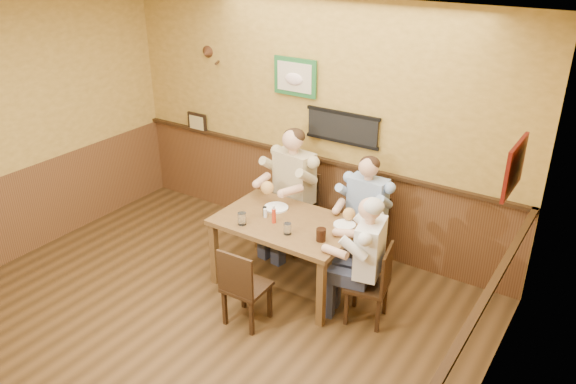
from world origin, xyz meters
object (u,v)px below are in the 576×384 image
at_px(cola_tumbler, 321,235).
at_px(salt_shaker, 265,213).
at_px(diner_tan_shirt, 294,196).
at_px(diner_blue_polo, 366,219).
at_px(chair_near_side, 247,285).
at_px(diner_white_elder, 369,268).
at_px(water_glass_left, 242,219).
at_px(hot_sauce_bottle, 274,215).
at_px(chair_right_end, 367,283).
at_px(dining_table, 287,229).
at_px(water_glass_mid, 288,229).
at_px(pepper_shaker, 265,211).
at_px(chair_back_right, 365,234).
at_px(chair_back_left, 294,212).

relative_size(cola_tumbler, salt_shaker, 1.32).
xyz_separation_m(diner_tan_shirt, diner_blue_polo, (0.87, 0.07, -0.07)).
bearing_deg(chair_near_side, diner_white_elder, -147.53).
relative_size(water_glass_left, salt_shaker, 1.35).
xyz_separation_m(diner_white_elder, hot_sauce_bottle, (-1.04, -0.03, 0.26)).
relative_size(diner_tan_shirt, diner_white_elder, 1.14).
bearing_deg(chair_right_end, salt_shaker, -102.44).
distance_m(dining_table, water_glass_left, 0.47).
bearing_deg(water_glass_mid, chair_near_side, -104.11).
xyz_separation_m(chair_near_side, diner_tan_shirt, (-0.38, 1.40, 0.25)).
distance_m(salt_shaker, pepper_shaker, 0.03).
height_order(dining_table, diner_tan_shirt, diner_tan_shirt).
relative_size(chair_back_right, salt_shaker, 8.79).
bearing_deg(chair_back_left, diner_white_elder, -22.60).
height_order(hot_sauce_bottle, salt_shaker, hot_sauce_bottle).
height_order(diner_blue_polo, hot_sauce_bottle, diner_blue_polo).
relative_size(chair_back_left, salt_shaker, 9.82).
bearing_deg(water_glass_mid, chair_back_left, 119.12).
bearing_deg(diner_tan_shirt, salt_shaker, -72.90).
bearing_deg(dining_table, water_glass_mid, -54.62).
bearing_deg(chair_right_end, hot_sauce_bottle, -99.82).
height_order(salt_shaker, pepper_shaker, pepper_shaker).
distance_m(chair_back_right, diner_tan_shirt, 0.91).
bearing_deg(chair_right_end, chair_back_right, -163.91).
distance_m(chair_right_end, salt_shaker, 1.24).
height_order(diner_blue_polo, diner_white_elder, diner_blue_polo).
xyz_separation_m(diner_tan_shirt, diner_white_elder, (1.30, -0.76, -0.08)).
height_order(diner_tan_shirt, salt_shaker, diner_tan_shirt).
height_order(chair_back_left, diner_tan_shirt, diner_tan_shirt).
height_order(chair_right_end, chair_near_side, chair_near_side).
height_order(diner_white_elder, hot_sauce_bottle, diner_white_elder).
xyz_separation_m(diner_white_elder, pepper_shaker, (-1.20, 0.04, 0.23)).
height_order(dining_table, diner_blue_polo, diner_blue_polo).
bearing_deg(pepper_shaker, chair_back_left, 97.99).
distance_m(chair_back_left, salt_shaker, 0.82).
xyz_separation_m(chair_right_end, diner_white_elder, (0.00, 0.00, 0.17)).
distance_m(dining_table, pepper_shaker, 0.29).
bearing_deg(diner_tan_shirt, water_glass_left, -81.18).
xyz_separation_m(diner_blue_polo, cola_tumbler, (-0.04, -0.90, 0.22)).
relative_size(dining_table, diner_white_elder, 1.22).
bearing_deg(chair_back_left, chair_right_end, -22.60).
xyz_separation_m(hot_sauce_bottle, pepper_shaker, (-0.16, 0.07, -0.03)).
relative_size(chair_right_end, water_glass_left, 6.35).
height_order(chair_near_side, hot_sauce_bottle, hot_sauce_bottle).
bearing_deg(pepper_shaker, salt_shaker, -43.38).
xyz_separation_m(diner_white_elder, salt_shaker, (-1.18, 0.02, 0.22)).
height_order(diner_tan_shirt, hot_sauce_bottle, diner_tan_shirt).
height_order(chair_near_side, pepper_shaker, pepper_shaker).
height_order(diner_blue_polo, water_glass_mid, diner_blue_polo).
bearing_deg(chair_near_side, hot_sauce_bottle, -81.92).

